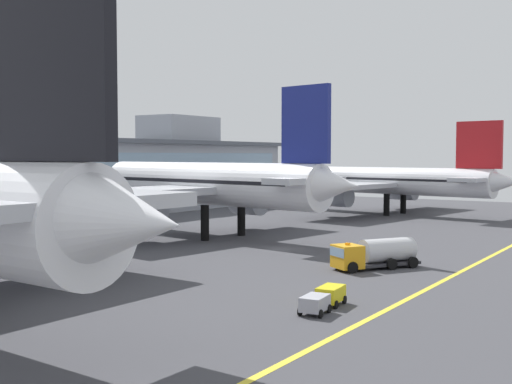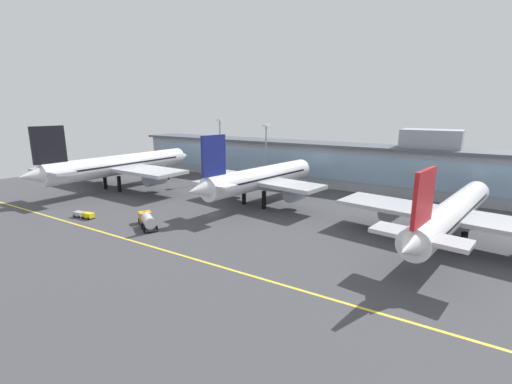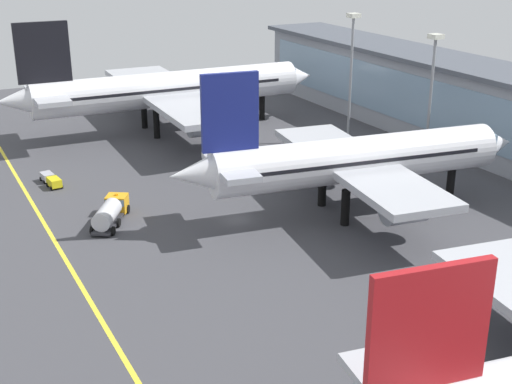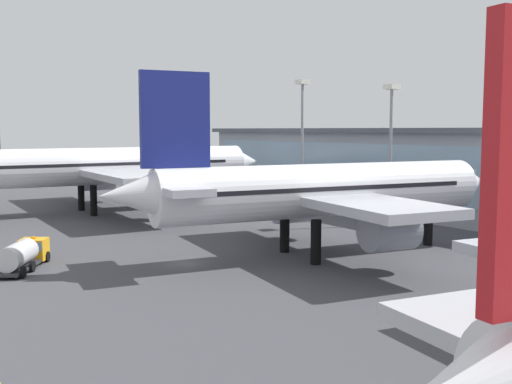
{
  "view_description": "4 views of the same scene",
  "coord_description": "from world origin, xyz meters",
  "px_view_note": "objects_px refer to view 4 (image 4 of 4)",
  "views": [
    {
      "loc": [
        -64.9,
        -39.61,
        11.09
      ],
      "look_at": [
        7.72,
        8.94,
        6.09
      ],
      "focal_mm": 45.34,
      "sensor_mm": 36.0,
      "label": 1
    },
    {
      "loc": [
        53.13,
        -64.08,
        24.98
      ],
      "look_at": [
        3.97,
        13.19,
        3.59
      ],
      "focal_mm": 25.01,
      "sensor_mm": 36.0,
      "label": 2
    },
    {
      "loc": [
        73.53,
        -35.37,
        34.59
      ],
      "look_at": [
        1.99,
        1.7,
        4.15
      ],
      "focal_mm": 48.96,
      "sensor_mm": 36.0,
      "label": 3
    },
    {
      "loc": [
        56.15,
        -27.58,
        13.77
      ],
      "look_at": [
        -0.06,
        8.91,
        6.94
      ],
      "focal_mm": 43.03,
      "sensor_mm": 36.0,
      "label": 4
    }
  ],
  "objects_px": {
    "fuel_tanker_truck": "(23,254)",
    "apron_light_mast_centre": "(391,132)",
    "airliner_near_left": "(107,167)",
    "apron_light_mast_west": "(302,126)",
    "airliner_near_right": "(323,191)"
  },
  "relations": [
    {
      "from": "airliner_near_right",
      "to": "apron_light_mast_west",
      "type": "distance_m",
      "value": 33.7
    },
    {
      "from": "airliner_near_right",
      "to": "fuel_tanker_truck",
      "type": "bearing_deg",
      "value": 167.15
    },
    {
      "from": "fuel_tanker_truck",
      "to": "apron_light_mast_centre",
      "type": "height_order",
      "value": "apron_light_mast_centre"
    },
    {
      "from": "airliner_near_left",
      "to": "apron_light_mast_centre",
      "type": "height_order",
      "value": "airliner_near_left"
    },
    {
      "from": "airliner_near_left",
      "to": "fuel_tanker_truck",
      "type": "bearing_deg",
      "value": -118.36
    },
    {
      "from": "fuel_tanker_truck",
      "to": "apron_light_mast_west",
      "type": "distance_m",
      "value": 51.44
    },
    {
      "from": "airliner_near_left",
      "to": "fuel_tanker_truck",
      "type": "distance_m",
      "value": 43.15
    },
    {
      "from": "fuel_tanker_truck",
      "to": "airliner_near_left",
      "type": "bearing_deg",
      "value": 1.56
    },
    {
      "from": "apron_light_mast_west",
      "to": "airliner_near_left",
      "type": "bearing_deg",
      "value": -128.85
    },
    {
      "from": "airliner_near_left",
      "to": "apron_light_mast_west",
      "type": "relative_size",
      "value": 2.72
    },
    {
      "from": "airliner_near_right",
      "to": "apron_light_mast_west",
      "type": "bearing_deg",
      "value": 64.79
    },
    {
      "from": "fuel_tanker_truck",
      "to": "apron_light_mast_centre",
      "type": "xyz_separation_m",
      "value": [
        -0.2,
        50.5,
        11.99
      ]
    },
    {
      "from": "airliner_near_left",
      "to": "fuel_tanker_truck",
      "type": "height_order",
      "value": "airliner_near_left"
    },
    {
      "from": "fuel_tanker_truck",
      "to": "apron_light_mast_west",
      "type": "xyz_separation_m",
      "value": [
        -16.4,
        47.03,
        12.87
      ]
    },
    {
      "from": "airliner_near_left",
      "to": "airliner_near_right",
      "type": "xyz_separation_m",
      "value": [
        47.92,
        7.29,
        -0.46
      ]
    }
  ]
}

